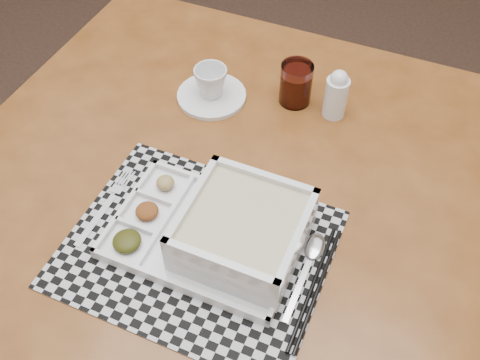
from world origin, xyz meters
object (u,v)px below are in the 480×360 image
juice_glass (296,85)px  creamer_bottle (336,94)px  cup (211,82)px  dining_table (226,218)px  serving_tray (233,232)px

juice_glass → creamer_bottle: size_ratio=0.83×
cup → creamer_bottle: 0.26m
dining_table → juice_glass: juice_glass is taller
dining_table → cup: bearing=115.9°
juice_glass → dining_table: bearing=-101.3°
dining_table → serving_tray: size_ratio=3.43×
serving_tray → cup: 0.38m
cup → juice_glass: 0.18m
dining_table → creamer_bottle: size_ratio=10.40×
serving_tray → cup: (-0.17, 0.34, 0.00)m
juice_glass → cup: bearing=-164.4°
creamer_bottle → juice_glass: bearing=170.7°
dining_table → serving_tray: bearing=-64.0°
cup → juice_glass: juice_glass is taller
dining_table → cup: cup is taller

